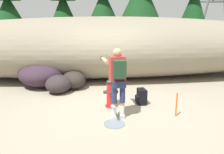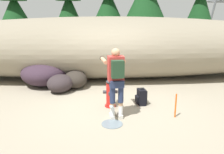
% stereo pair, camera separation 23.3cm
% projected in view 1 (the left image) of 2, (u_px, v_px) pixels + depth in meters
% --- Properties ---
extents(ground_plane, '(56.00, 56.00, 0.04)m').
position_uv_depth(ground_plane, '(113.00, 108.00, 6.27)').
color(ground_plane, gray).
extents(dirt_embankment, '(17.72, 3.20, 2.34)m').
position_uv_depth(dirt_embankment, '(106.00, 47.00, 9.03)').
color(dirt_embankment, gray).
rests_on(dirt_embankment, ground_plane).
extents(fire_hydrant, '(0.40, 0.34, 0.80)m').
position_uv_depth(fire_hydrant, '(111.00, 94.00, 6.25)').
color(fire_hydrant, red).
rests_on(fire_hydrant, ground_plane).
extents(hydrant_water_jet, '(0.49, 1.16, 0.47)m').
position_uv_depth(hydrant_water_jet, '(113.00, 110.00, 5.62)').
color(hydrant_water_jet, silver).
rests_on(hydrant_water_jet, ground_plane).
extents(utility_worker, '(0.62, 1.02, 1.69)m').
position_uv_depth(utility_worker, '(117.00, 75.00, 5.43)').
color(utility_worker, beige).
rests_on(utility_worker, ground_plane).
extents(spare_backpack, '(0.32, 0.32, 0.47)m').
position_uv_depth(spare_backpack, '(141.00, 97.00, 6.47)').
color(spare_backpack, black).
rests_on(spare_backpack, ground_plane).
extents(boulder_large, '(2.19, 2.23, 0.90)m').
position_uv_depth(boulder_large, '(43.00, 73.00, 8.08)').
color(boulder_large, '#352532').
rests_on(boulder_large, ground_plane).
extents(boulder_mid, '(1.07, 1.12, 0.57)m').
position_uv_depth(boulder_mid, '(59.00, 84.00, 7.40)').
color(boulder_mid, '#2F2729').
rests_on(boulder_mid, ground_plane).
extents(boulder_small, '(1.04, 1.05, 0.60)m').
position_uv_depth(boulder_small, '(74.00, 80.00, 7.79)').
color(boulder_small, '#2D2721').
rests_on(boulder_small, ground_plane).
extents(pine_tree_far_left, '(2.17, 2.17, 4.91)m').
position_uv_depth(pine_tree_far_left, '(8.00, 6.00, 12.61)').
color(pine_tree_far_left, '#47331E').
rests_on(pine_tree_far_left, ground_plane).
extents(pine_tree_left, '(2.23, 2.23, 5.31)m').
position_uv_depth(pine_tree_left, '(63.00, 7.00, 13.45)').
color(pine_tree_left, '#47331E').
rests_on(pine_tree_left, ground_plane).
extents(pine_tree_center, '(2.02, 2.02, 5.21)m').
position_uv_depth(pine_tree_center, '(103.00, 1.00, 13.49)').
color(pine_tree_center, '#47331E').
rests_on(pine_tree_center, ground_plane).
extents(pine_tree_far_right, '(1.99, 1.99, 5.78)m').
position_uv_depth(pine_tree_far_right, '(194.00, 1.00, 13.36)').
color(pine_tree_far_right, '#47331E').
rests_on(pine_tree_far_right, ground_plane).
extents(survey_stake, '(0.04, 0.04, 0.60)m').
position_uv_depth(survey_stake, '(176.00, 105.00, 5.68)').
color(survey_stake, '#E55914').
rests_on(survey_stake, ground_plane).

